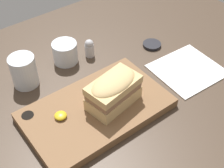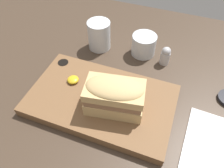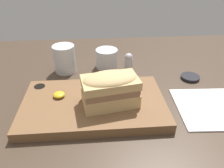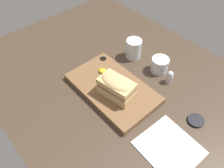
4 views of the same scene
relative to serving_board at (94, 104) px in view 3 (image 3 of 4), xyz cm
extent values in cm
cube|color=#423326|center=(3.59, 5.92, -2.36)|extent=(148.89, 99.51, 2.00)
cube|color=brown|center=(0.10, -0.05, 0.00)|extent=(39.21, 23.45, 2.72)
cylinder|color=black|center=(-16.23, 8.39, 0.74)|extent=(3.28, 3.28, 1.36)
cube|color=tan|center=(4.57, -1.78, 3.20)|extent=(15.59, 10.56, 3.69)
cube|color=#936B4C|center=(4.57, -1.78, 5.96)|extent=(14.97, 10.14, 1.84)
cube|color=tan|center=(4.57, -1.78, 7.99)|extent=(15.59, 10.56, 2.21)
ellipsoid|color=tan|center=(4.57, -1.78, 8.91)|extent=(15.28, 10.35, 3.32)
ellipsoid|color=gold|center=(-9.60, 2.47, 2.01)|extent=(3.30, 3.30, 1.32)
cylinder|color=silver|center=(-9.93, 22.73, 3.55)|extent=(7.67, 7.67, 9.82)
cylinder|color=silver|center=(-9.93, 22.73, 1.05)|extent=(6.75, 6.75, 4.42)
cylinder|color=silver|center=(5.25, 24.74, 2.14)|extent=(8.04, 8.04, 7.01)
cylinder|color=#5B141E|center=(5.25, 24.74, 1.56)|extent=(7.23, 7.23, 5.45)
cube|color=white|center=(33.53, -2.86, -1.16)|extent=(21.05, 19.62, 0.40)
cylinder|color=silver|center=(13.06, 22.32, 0.82)|extent=(3.04, 3.04, 4.36)
sphere|color=#B7B7BC|center=(13.06, 22.32, 3.53)|extent=(2.89, 2.89, 2.89)
cylinder|color=black|center=(33.39, 13.65, -0.84)|extent=(6.32, 6.32, 1.04)
camera|label=1|loc=(-31.29, -48.07, 63.90)|focal=50.00mm
camera|label=2|loc=(15.65, -33.12, 47.88)|focal=35.00mm
camera|label=3|loc=(1.18, -48.96, 37.13)|focal=35.00mm
camera|label=4|loc=(46.44, -41.32, 71.11)|focal=35.00mm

